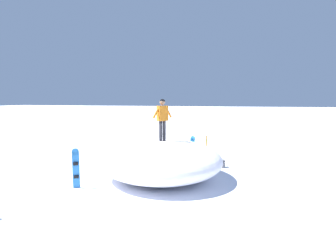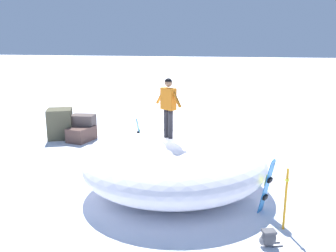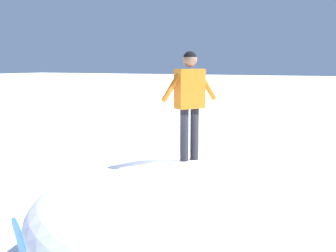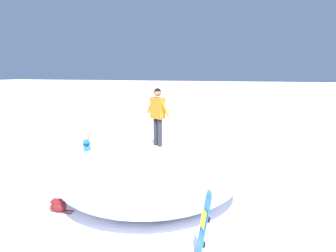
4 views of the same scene
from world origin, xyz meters
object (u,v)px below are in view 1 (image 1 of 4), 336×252
at_px(snowboarder_standing, 162,116).
at_px(snowboard_primary_upright, 191,151).
at_px(backpack_near, 144,161).
at_px(backpack_far, 222,164).
at_px(snowboard_secondary_upright, 76,168).
at_px(trail_marker_pole, 206,149).

bearing_deg(snowboarder_standing, snowboard_primary_upright, 166.76).
height_order(backpack_near, backpack_far, backpack_far).
xyz_separation_m(snowboarder_standing, backpack_far, (-3.01, 2.30, -2.61)).
bearing_deg(snowboard_secondary_upright, backpack_near, 165.93).
bearing_deg(backpack_far, snowboarder_standing, -37.40).
bearing_deg(backpack_near, trail_marker_pole, 106.37).
bearing_deg(snowboarder_standing, backpack_far, 142.60).
height_order(snowboard_primary_upright, snowboard_secondary_upright, snowboard_secondary_upright).
distance_m(snowboarder_standing, backpack_near, 4.00).
height_order(snowboarder_standing, backpack_far, snowboarder_standing).
height_order(backpack_far, trail_marker_pole, trail_marker_pole).
bearing_deg(backpack_near, snowboarder_standing, 36.41).
bearing_deg(trail_marker_pole, snowboard_primary_upright, -58.79).
xyz_separation_m(snowboarder_standing, backpack_near, (-2.43, -1.79, -2.62)).
xyz_separation_m(snowboard_primary_upright, trail_marker_pole, (-0.44, 0.72, 0.02)).
bearing_deg(trail_marker_pole, backpack_far, 67.61).
xyz_separation_m(snowboard_primary_upright, backpack_far, (-0.07, 1.61, -0.61)).
distance_m(snowboard_primary_upright, snowboard_secondary_upright, 6.13).
bearing_deg(snowboard_primary_upright, backpack_far, 92.54).
xyz_separation_m(snowboarder_standing, snowboard_primary_upright, (-2.94, 0.69, -2.00)).
height_order(snowboarder_standing, snowboard_secondary_upright, snowboarder_standing).
relative_size(snowboard_primary_upright, backpack_near, 2.23).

